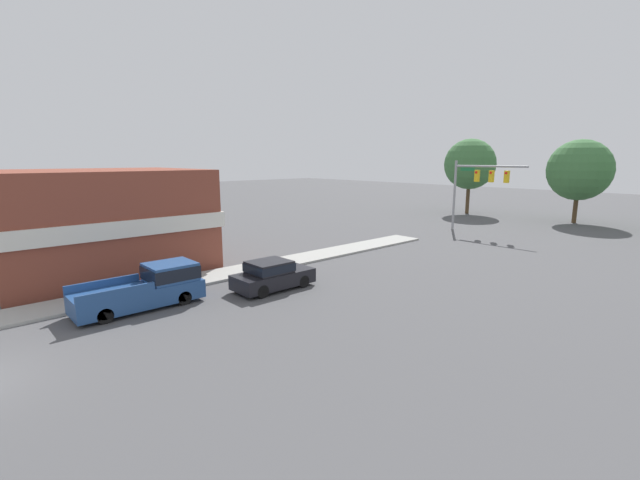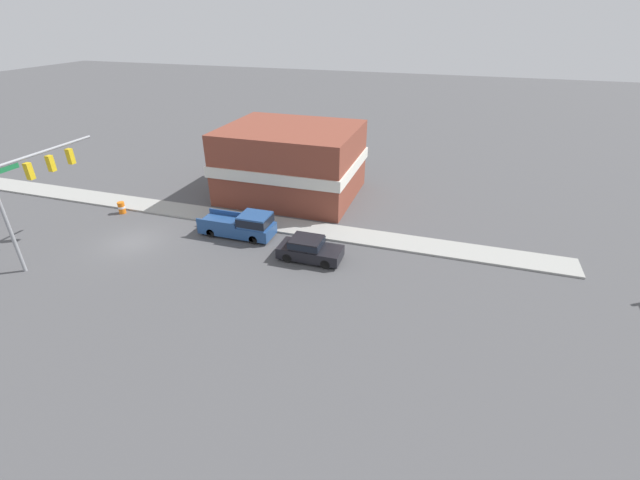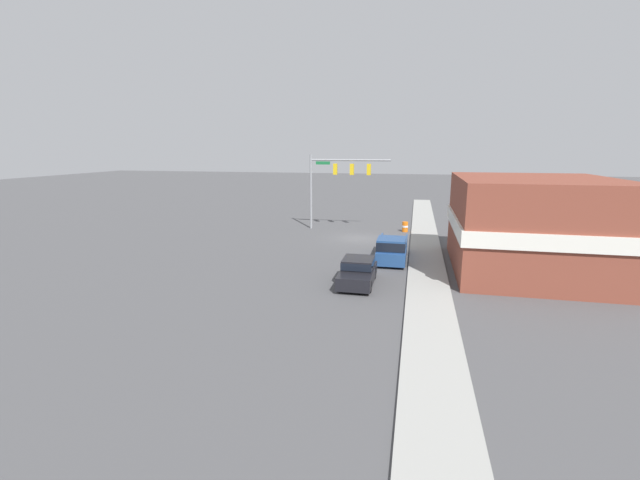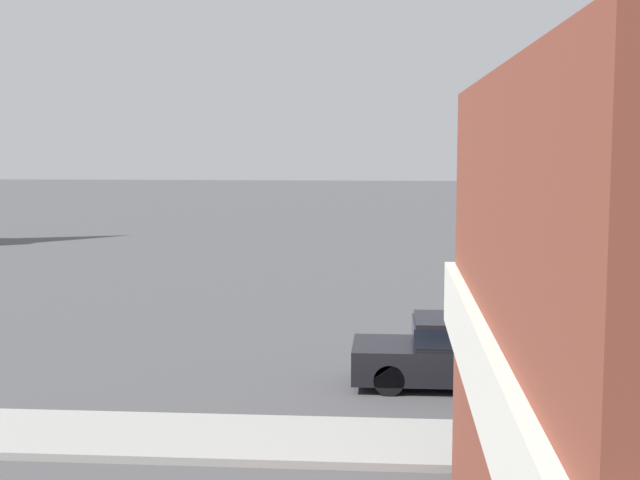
# 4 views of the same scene
# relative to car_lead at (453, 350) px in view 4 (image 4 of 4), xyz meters

# --- Properties ---
(car_lead) EXTENTS (1.91, 4.21, 1.52)m
(car_lead) POSITION_rel_car_lead_xyz_m (0.00, 0.00, 0.00)
(car_lead) COLOR black
(car_lead) RESTS_ON ground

